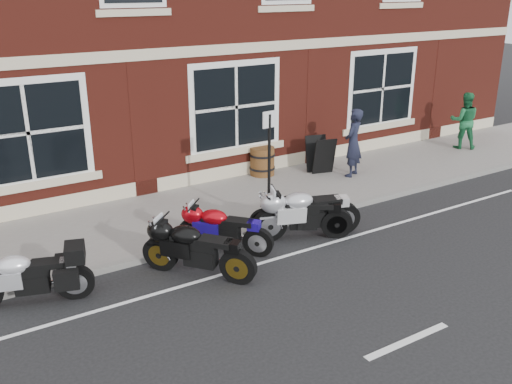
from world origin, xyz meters
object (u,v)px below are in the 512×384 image
at_px(pedestrian_right, 464,121).
at_px(moto_naked_black, 299,213).
at_px(a_board_sign, 320,155).
at_px(barrel_planter, 262,161).
at_px(moto_sport_red, 223,227).
at_px(parking_sign, 269,160).
at_px(pedestrian_left, 353,143).
at_px(moto_sport_silver, 305,210).
at_px(moto_touring_silver, 24,274).
at_px(moto_sport_black, 196,247).

bearing_deg(pedestrian_right, moto_naked_black, 58.10).
height_order(a_board_sign, barrel_planter, a_board_sign).
bearing_deg(moto_sport_red, parking_sign, -20.78).
xyz_separation_m(pedestrian_left, a_board_sign, (-0.55, 0.64, -0.40)).
height_order(moto_sport_red, pedestrian_right, pedestrian_right).
height_order(moto_sport_silver, parking_sign, parking_sign).
xyz_separation_m(moto_sport_silver, a_board_sign, (2.67, 2.90, 0.03)).
bearing_deg(moto_touring_silver, moto_sport_silver, -74.97).
distance_m(moto_sport_silver, barrel_planter, 3.79).
bearing_deg(pedestrian_left, moto_sport_black, -4.34).
relative_size(moto_sport_silver, barrel_planter, 2.93).
distance_m(moto_touring_silver, moto_sport_red, 3.62).
relative_size(barrel_planter, parking_sign, 0.31).
distance_m(moto_sport_black, a_board_sign, 6.17).
bearing_deg(pedestrian_right, barrel_planter, 31.90).
relative_size(moto_sport_red, moto_sport_black, 0.87).
height_order(moto_touring_silver, moto_sport_silver, moto_touring_silver).
relative_size(moto_sport_black, moto_naked_black, 0.95).
bearing_deg(barrel_planter, pedestrian_right, -9.01).
bearing_deg(pedestrian_right, moto_sport_red, 53.90).
distance_m(moto_naked_black, pedestrian_right, 8.39).
height_order(pedestrian_left, parking_sign, parking_sign).
height_order(moto_sport_black, barrel_planter, moto_sport_black).
relative_size(moto_touring_silver, barrel_planter, 2.62).
bearing_deg(moto_sport_red, a_board_sign, -10.64).
distance_m(a_board_sign, parking_sign, 3.75).
distance_m(moto_touring_silver, pedestrian_left, 8.80).
distance_m(moto_sport_black, parking_sign, 2.71).
height_order(moto_sport_red, pedestrian_left, pedestrian_left).
bearing_deg(pedestrian_left, moto_sport_red, -6.68).
xyz_separation_m(moto_sport_silver, pedestrian_left, (3.22, 2.25, 0.43)).
xyz_separation_m(moto_sport_black, a_board_sign, (5.26, 3.22, 0.05)).
height_order(moto_sport_silver, barrel_planter, moto_sport_silver).
xyz_separation_m(moto_touring_silver, moto_sport_red, (3.62, 0.01, -0.04)).
relative_size(moto_sport_black, moto_sport_silver, 0.81).
height_order(moto_naked_black, barrel_planter, moto_naked_black).
bearing_deg(moto_touring_silver, a_board_sign, -53.85).
bearing_deg(moto_sport_red, barrel_planter, 6.32).
distance_m(moto_sport_red, pedestrian_left, 5.34).
distance_m(moto_naked_black, parking_sign, 1.25).
height_order(pedestrian_right, a_board_sign, pedestrian_right).
height_order(moto_sport_red, moto_naked_black, moto_naked_black).
bearing_deg(moto_naked_black, a_board_sign, -12.64).
xyz_separation_m(moto_naked_black, a_board_sign, (2.79, 2.85, 0.07)).
bearing_deg(barrel_planter, moto_sport_red, -132.48).
relative_size(moto_touring_silver, a_board_sign, 1.99).
bearing_deg(moto_touring_silver, moto_sport_red, -71.68).
bearing_deg(moto_naked_black, parking_sign, 46.70).
relative_size(moto_sport_red, a_board_sign, 1.57).
height_order(pedestrian_right, barrel_planter, pedestrian_right).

